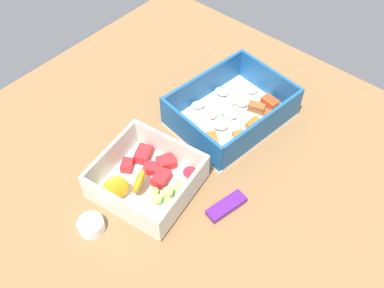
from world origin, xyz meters
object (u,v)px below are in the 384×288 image
object	(u,v)px
pasta_container	(232,112)
candy_bar	(226,206)
paper_cup_liner	(91,225)
fruit_bowl	(149,180)

from	to	relation	value
pasta_container	candy_bar	size ratio (longest dim) A/B	3.35
pasta_container	candy_bar	bearing A→B (deg)	42.14
paper_cup_liner	pasta_container	bearing A→B (deg)	175.81
fruit_bowl	paper_cup_liner	world-z (taller)	fruit_bowl
pasta_container	candy_bar	distance (cm)	20.21
fruit_bowl	candy_bar	xyz separation A→B (cm)	(-5.25, 12.59, -1.42)
pasta_container	paper_cup_liner	world-z (taller)	pasta_container
pasta_container	paper_cup_liner	bearing A→B (deg)	3.30
fruit_bowl	pasta_container	bearing A→B (deg)	177.02
pasta_container	fruit_bowl	bearing A→B (deg)	4.52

